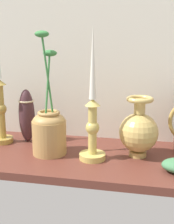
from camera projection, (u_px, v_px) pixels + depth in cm
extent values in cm
cube|color=brown|center=(103.00, 159.00, 93.83)|extent=(100.00, 36.00, 2.40)
cube|color=silver|center=(112.00, 50.00, 103.48)|extent=(120.00, 2.00, 65.00)
cylinder|color=#CDB65A|center=(92.00, 156.00, 90.59)|extent=(8.14, 8.14, 1.80)
cylinder|color=#CDB65A|center=(92.00, 130.00, 88.60)|extent=(2.62, 2.62, 15.08)
sphere|color=#CDB65A|center=(93.00, 128.00, 88.42)|extent=(4.19, 4.19, 4.19)
cone|color=#CDB65A|center=(93.00, 102.00, 86.58)|extent=(4.67, 4.67, 2.00)
cone|color=silver|center=(93.00, 62.00, 83.78)|extent=(2.14, 2.14, 21.72)
cylinder|color=#B0913E|center=(3.00, 140.00, 105.50)|extent=(7.18, 7.18, 1.80)
cylinder|color=#B0913E|center=(1.00, 112.00, 103.04)|extent=(2.51, 2.51, 19.02)
sphere|color=#B0913E|center=(1.00, 109.00, 102.82)|extent=(4.01, 4.01, 4.01)
cylinder|color=tan|center=(138.00, 153.00, 93.03)|extent=(5.51, 5.51, 1.60)
sphere|color=tan|center=(139.00, 133.00, 91.39)|extent=(12.25, 12.25, 12.25)
cylinder|color=tan|center=(140.00, 106.00, 89.42)|extent=(3.43, 3.43, 4.48)
torus|color=tan|center=(140.00, 99.00, 88.89)|extent=(8.25, 8.25, 1.49)
cylinder|color=#B1884D|center=(49.00, 137.00, 94.03)|extent=(10.93, 10.93, 10.94)
ellipsoid|color=#B1884D|center=(49.00, 121.00, 92.73)|extent=(10.38, 10.38, 5.19)
torus|color=#B1884D|center=(49.00, 113.00, 92.12)|extent=(7.09, 7.09, 1.08)
cylinder|color=#367D3D|center=(48.00, 84.00, 89.95)|extent=(1.49, 3.28, 18.29)
ellipsoid|color=#367D3D|center=(50.00, 53.00, 88.97)|extent=(4.40, 2.80, 2.00)
cylinder|color=#367D3D|center=(47.00, 75.00, 89.29)|extent=(2.55, 2.61, 23.93)
ellipsoid|color=#367D3D|center=(42.00, 34.00, 85.69)|extent=(4.40, 2.80, 2.00)
ellipsoid|color=#41262B|center=(27.00, 116.00, 104.74)|extent=(5.69, 5.69, 19.06)
torus|color=#CCB78C|center=(26.00, 101.00, 103.48)|extent=(5.44, 5.44, 0.60)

